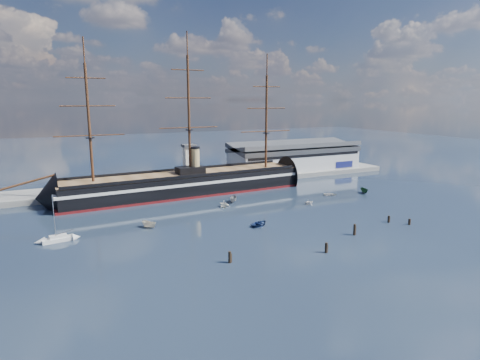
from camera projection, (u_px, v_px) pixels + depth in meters
name	position (u px, v px, depth m)	size (l,w,h in m)	color
ground	(214.00, 206.00, 132.41)	(600.00, 600.00, 0.00)	#1A2535
quay	(203.00, 183.00, 168.45)	(180.00, 18.00, 2.00)	slate
warehouse	(294.00, 156.00, 190.99)	(63.00, 21.00, 11.60)	#B7BABC
quay_tower	(189.00, 162.00, 160.89)	(5.00, 5.00, 15.00)	silver
warship	(181.00, 184.00, 147.23)	(113.24, 20.35, 53.94)	black
sailboat	(58.00, 239.00, 98.93)	(7.69, 3.20, 11.93)	silver
motorboat_a	(149.00, 228.00, 109.67)	(5.82, 2.14, 2.33)	beige
motorboat_b	(260.00, 225.00, 111.77)	(3.67, 1.47, 1.71)	navy
motorboat_c	(233.00, 202.00, 136.91)	(6.34, 2.32, 2.54)	slate
motorboat_d	(224.00, 207.00, 131.05)	(6.56, 2.84, 2.41)	white
motorboat_e	(330.00, 196.00, 146.71)	(2.99, 1.20, 1.40)	silver
motorboat_f	(364.00, 193.00, 150.51)	(5.94, 2.18, 2.38)	#183622
motorboat_g	(309.00, 205.00, 133.93)	(5.63, 2.44, 2.06)	silver
piling_near_left	(230.00, 263.00, 86.13)	(0.64, 0.64, 3.27)	black
piling_near_mid	(326.00, 253.00, 91.83)	(0.64, 0.64, 3.09)	black
piling_near_right	(354.00, 235.00, 103.80)	(0.64, 0.64, 3.65)	black
piling_far_right	(388.00, 222.00, 114.59)	(0.64, 0.64, 2.69)	black
piling_extra	(409.00, 225.00, 112.40)	(0.64, 0.64, 2.43)	black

